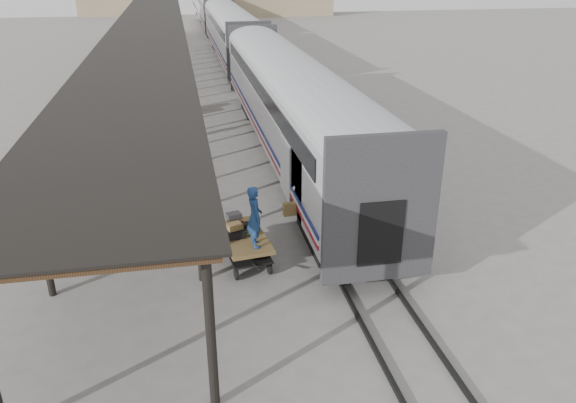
% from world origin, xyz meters
% --- Properties ---
extents(ground, '(160.00, 160.00, 0.00)m').
position_xyz_m(ground, '(0.00, 0.00, 0.00)').
color(ground, slate).
rests_on(ground, ground).
extents(train, '(3.45, 76.01, 4.01)m').
position_xyz_m(train, '(3.19, 33.79, 2.69)').
color(train, silver).
rests_on(train, ground).
extents(canopy, '(4.90, 64.30, 4.15)m').
position_xyz_m(canopy, '(-3.40, 24.00, 4.00)').
color(canopy, '#422B19').
rests_on(canopy, ground).
extents(rails, '(1.54, 150.00, 0.12)m').
position_xyz_m(rails, '(3.20, 34.00, 0.06)').
color(rails, black).
rests_on(rails, ground).
extents(baggage_cart, '(1.55, 2.54, 0.86)m').
position_xyz_m(baggage_cart, '(-0.01, -1.16, 0.65)').
color(baggage_cart, brown).
rests_on(baggage_cart, ground).
extents(suitcase_stack, '(1.23, 1.22, 0.57)m').
position_xyz_m(suitcase_stack, '(-0.11, -0.82, 1.05)').
color(suitcase_stack, '#323234').
rests_on(suitcase_stack, baggage_cart).
extents(luggage_tug, '(1.27, 1.63, 1.26)m').
position_xyz_m(luggage_tug, '(-1.87, 16.69, 0.58)').
color(luggage_tug, '#96270D').
rests_on(luggage_tug, ground).
extents(porter, '(0.51, 0.72, 1.84)m').
position_xyz_m(porter, '(0.24, -1.81, 1.78)').
color(porter, navy).
rests_on(porter, baggage_cart).
extents(pedestrian, '(1.01, 0.55, 1.63)m').
position_xyz_m(pedestrian, '(-1.71, 11.74, 0.81)').
color(pedestrian, black).
rests_on(pedestrian, ground).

